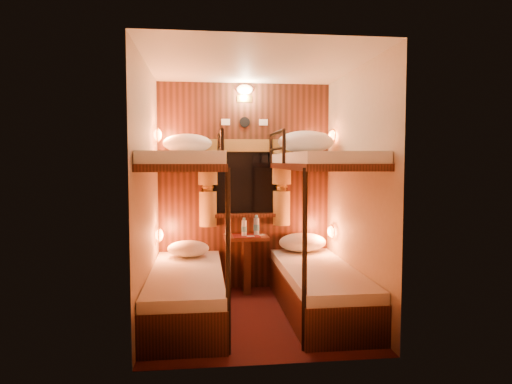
{
  "coord_description": "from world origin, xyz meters",
  "views": [
    {
      "loc": [
        -0.49,
        -4.29,
        1.5
      ],
      "look_at": [
        0.03,
        0.15,
        1.2
      ],
      "focal_mm": 32.0,
      "sensor_mm": 36.0,
      "label": 1
    }
  ],
  "objects": [
    {
      "name": "reading_lamps",
      "position": [
        -0.0,
        0.7,
        1.24
      ],
      "size": [
        2.0,
        0.2,
        1.25
      ],
      "color": "orange",
      "rests_on": "wall_left"
    },
    {
      "name": "wall_right",
      "position": [
        1.0,
        0.0,
        1.2
      ],
      "size": [
        0.0,
        2.4,
        2.4
      ],
      "primitive_type": "plane",
      "rotation": [
        1.57,
        0.0,
        -1.57
      ],
      "color": "#C6B293",
      "rests_on": "floor"
    },
    {
      "name": "sachet_a",
      "position": [
        0.04,
        0.77,
        0.65
      ],
      "size": [
        0.09,
        0.07,
        0.01
      ],
      "primitive_type": "cube",
      "rotation": [
        0.0,
        0.0,
        0.05
      ],
      "color": "silver",
      "rests_on": "table"
    },
    {
      "name": "back_fixtures",
      "position": [
        0.0,
        1.0,
        2.25
      ],
      "size": [
        0.54,
        0.09,
        0.48
      ],
      "color": "black",
      "rests_on": "back_panel"
    },
    {
      "name": "pillow_lower_left",
      "position": [
        -0.65,
        0.69,
        0.55
      ],
      "size": [
        0.45,
        0.32,
        0.18
      ],
      "primitive_type": "ellipsoid",
      "color": "white",
      "rests_on": "bunk_left"
    },
    {
      "name": "pillow_upper_left",
      "position": [
        -0.65,
        0.74,
        1.69
      ],
      "size": [
        0.53,
        0.38,
        0.21
      ],
      "primitive_type": "ellipsoid",
      "color": "white",
      "rests_on": "bunk_left"
    },
    {
      "name": "ceiling",
      "position": [
        0.0,
        0.0,
        2.4
      ],
      "size": [
        2.1,
        2.1,
        0.0
      ],
      "primitive_type": "plane",
      "rotation": [
        3.14,
        0.0,
        0.0
      ],
      "color": "silver",
      "rests_on": "wall_back"
    },
    {
      "name": "wall_left",
      "position": [
        -1.0,
        0.0,
        1.2
      ],
      "size": [
        0.0,
        2.4,
        2.4
      ],
      "primitive_type": "plane",
      "rotation": [
        1.57,
        0.0,
        1.57
      ],
      "color": "#C6B293",
      "rests_on": "floor"
    },
    {
      "name": "pillow_lower_right",
      "position": [
        0.65,
        0.82,
        0.56
      ],
      "size": [
        0.55,
        0.39,
        0.21
      ],
      "primitive_type": "ellipsoid",
      "color": "white",
      "rests_on": "bunk_right"
    },
    {
      "name": "bottle_right",
      "position": [
        0.12,
        0.87,
        0.75
      ],
      "size": [
        0.07,
        0.07,
        0.23
      ],
      "rotation": [
        0.0,
        0.0,
        -0.1
      ],
      "color": "#99BFE5",
      "rests_on": "table"
    },
    {
      "name": "pillow_upper_right",
      "position": [
        0.65,
        0.68,
        1.71
      ],
      "size": [
        0.63,
        0.45,
        0.25
      ],
      "primitive_type": "ellipsoid",
      "color": "white",
      "rests_on": "bunk_right"
    },
    {
      "name": "window",
      "position": [
        0.0,
        1.0,
        1.18
      ],
      "size": [
        1.0,
        0.12,
        0.79
      ],
      "color": "black",
      "rests_on": "back_panel"
    },
    {
      "name": "bottle_left",
      "position": [
        -0.03,
        0.82,
        0.74
      ],
      "size": [
        0.06,
        0.06,
        0.21
      ],
      "rotation": [
        0.0,
        0.0,
        0.22
      ],
      "color": "#99BFE5",
      "rests_on": "table"
    },
    {
      "name": "table",
      "position": [
        0.0,
        0.85,
        0.41
      ],
      "size": [
        0.5,
        0.34,
        0.66
      ],
      "color": "#5C2615",
      "rests_on": "floor"
    },
    {
      "name": "wall_back",
      "position": [
        0.0,
        1.05,
        1.2
      ],
      "size": [
        2.4,
        0.0,
        2.4
      ],
      "primitive_type": "plane",
      "rotation": [
        1.57,
        0.0,
        0.0
      ],
      "color": "#C6B293",
      "rests_on": "floor"
    },
    {
      "name": "bunk_right",
      "position": [
        0.65,
        0.07,
        0.56
      ],
      "size": [
        0.72,
        1.9,
        1.82
      ],
      "color": "black",
      "rests_on": "floor"
    },
    {
      "name": "sachet_b",
      "position": [
        0.17,
        0.86,
        0.65
      ],
      "size": [
        0.1,
        0.08,
        0.01
      ],
      "primitive_type": "cube",
      "rotation": [
        0.0,
        0.0,
        0.32
      ],
      "color": "silver",
      "rests_on": "table"
    },
    {
      "name": "wall_front",
      "position": [
        0.0,
        -1.05,
        1.2
      ],
      "size": [
        2.4,
        0.0,
        2.4
      ],
      "primitive_type": "plane",
      "rotation": [
        -1.57,
        0.0,
        0.0
      ],
      "color": "#C6B293",
      "rests_on": "floor"
    },
    {
      "name": "curtains",
      "position": [
        0.0,
        0.97,
        1.26
      ],
      "size": [
        1.1,
        0.22,
        1.0
      ],
      "color": "olive",
      "rests_on": "back_panel"
    },
    {
      "name": "floor",
      "position": [
        0.0,
        0.0,
        0.0
      ],
      "size": [
        2.1,
        2.1,
        0.0
      ],
      "primitive_type": "plane",
      "color": "#33100E",
      "rests_on": "ground"
    },
    {
      "name": "bunk_left",
      "position": [
        -0.65,
        0.07,
        0.56
      ],
      "size": [
        0.72,
        1.9,
        1.82
      ],
      "color": "black",
      "rests_on": "floor"
    },
    {
      "name": "back_panel",
      "position": [
        0.0,
        1.04,
        1.2
      ],
      "size": [
        2.0,
        0.03,
        2.4
      ],
      "primitive_type": "cube",
      "color": "black",
      "rests_on": "floor"
    }
  ]
}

